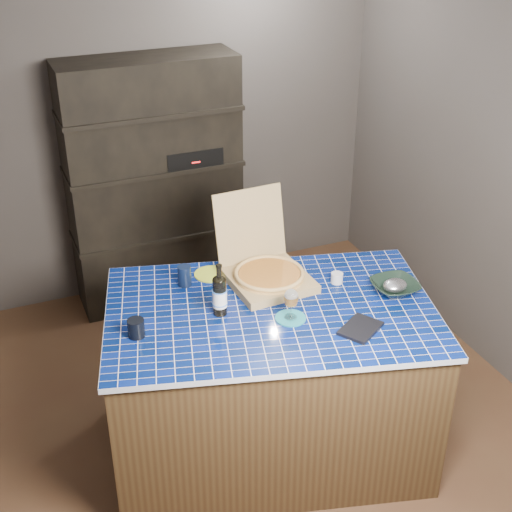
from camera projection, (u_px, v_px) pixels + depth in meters
name	position (u px, v px, depth m)	size (l,w,h in m)	color
room	(230.00, 231.00, 3.65)	(3.50, 3.50, 3.50)	brown
shelving_unit	(155.00, 184.00, 5.05)	(1.20, 0.41, 1.80)	black
kitchen_island	(270.00, 380.00, 3.84)	(1.89, 1.45, 0.92)	#44311A
pizza_box	(267.00, 272.00, 3.82)	(0.43, 0.52, 0.44)	tan
mead_bottle	(220.00, 295.00, 3.53)	(0.08, 0.08, 0.28)	black
teal_trivet	(291.00, 318.00, 3.54)	(0.15, 0.15, 0.01)	teal
wine_glass	(291.00, 299.00, 3.48)	(0.07, 0.07, 0.16)	white
tumbler	(136.00, 328.00, 3.39)	(0.08, 0.08, 0.09)	black
dvd_case	(361.00, 328.00, 3.45)	(0.15, 0.21, 0.02)	black
bowl	(395.00, 287.00, 3.75)	(0.24, 0.24, 0.06)	black
foil_contents	(395.00, 285.00, 3.74)	(0.14, 0.11, 0.06)	#B9BBC6
white_jar	(337.00, 278.00, 3.83)	(0.07, 0.07, 0.06)	silver
navy_cup	(185.00, 276.00, 3.80)	(0.07, 0.07, 0.11)	black
green_trivet	(211.00, 274.00, 3.92)	(0.19, 0.19, 0.01)	#B3C72A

